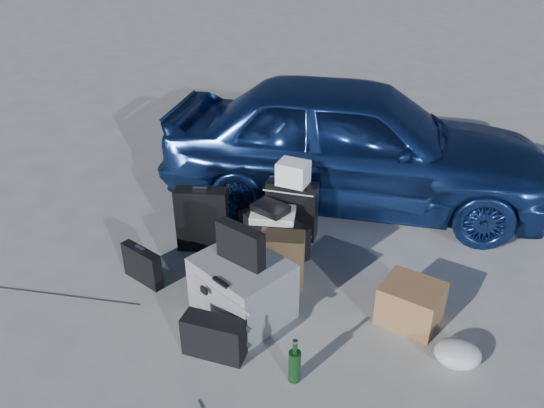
{
  "coord_description": "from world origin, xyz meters",
  "views": [
    {
      "loc": [
        1.69,
        -2.48,
        2.6
      ],
      "look_at": [
        -0.11,
        0.85,
        0.48
      ],
      "focal_mm": 35.0,
      "sensor_mm": 36.0,
      "label": 1
    }
  ],
  "objects_px": {
    "cardboard_box": "(411,303)",
    "duffel_bag": "(274,235)",
    "green_bottle": "(295,361)",
    "car": "(354,142)",
    "pelican_case": "(243,288)",
    "suitcase_left": "(202,219)",
    "suitcase_right": "(292,209)",
    "briefcase": "(142,265)"
  },
  "relations": [
    {
      "from": "cardboard_box",
      "to": "duffel_bag",
      "type": "bearing_deg",
      "value": 165.86
    },
    {
      "from": "cardboard_box",
      "to": "green_bottle",
      "type": "height_order",
      "value": "green_bottle"
    },
    {
      "from": "car",
      "to": "pelican_case",
      "type": "bearing_deg",
      "value": 162.77
    },
    {
      "from": "suitcase_left",
      "to": "cardboard_box",
      "type": "height_order",
      "value": "suitcase_left"
    },
    {
      "from": "car",
      "to": "suitcase_right",
      "type": "height_order",
      "value": "car"
    },
    {
      "from": "cardboard_box",
      "to": "green_bottle",
      "type": "relative_size",
      "value": 1.29
    },
    {
      "from": "suitcase_left",
      "to": "cardboard_box",
      "type": "relative_size",
      "value": 1.41
    },
    {
      "from": "duffel_bag",
      "to": "green_bottle",
      "type": "distance_m",
      "value": 1.45
    },
    {
      "from": "car",
      "to": "pelican_case",
      "type": "height_order",
      "value": "car"
    },
    {
      "from": "suitcase_left",
      "to": "pelican_case",
      "type": "bearing_deg",
      "value": -61.87
    },
    {
      "from": "cardboard_box",
      "to": "briefcase",
      "type": "bearing_deg",
      "value": -164.61
    },
    {
      "from": "pelican_case",
      "to": "suitcase_right",
      "type": "xyz_separation_m",
      "value": [
        -0.17,
        1.12,
        0.04
      ]
    },
    {
      "from": "briefcase",
      "to": "duffel_bag",
      "type": "height_order",
      "value": "duffel_bag"
    },
    {
      "from": "duffel_bag",
      "to": "pelican_case",
      "type": "bearing_deg",
      "value": -58.04
    },
    {
      "from": "pelican_case",
      "to": "suitcase_left",
      "type": "height_order",
      "value": "suitcase_left"
    },
    {
      "from": "briefcase",
      "to": "green_bottle",
      "type": "relative_size",
      "value": 1.22
    },
    {
      "from": "car",
      "to": "suitcase_right",
      "type": "xyz_separation_m",
      "value": [
        -0.21,
        -0.91,
        -0.36
      ]
    },
    {
      "from": "pelican_case",
      "to": "cardboard_box",
      "type": "bearing_deg",
      "value": 41.98
    },
    {
      "from": "suitcase_right",
      "to": "duffel_bag",
      "type": "xyz_separation_m",
      "value": [
        -0.02,
        -0.29,
        -0.11
      ]
    },
    {
      "from": "briefcase",
      "to": "cardboard_box",
      "type": "relative_size",
      "value": 0.95
    },
    {
      "from": "car",
      "to": "cardboard_box",
      "type": "distance_m",
      "value": 1.91
    },
    {
      "from": "pelican_case",
      "to": "suitcase_right",
      "type": "distance_m",
      "value": 1.13
    },
    {
      "from": "suitcase_right",
      "to": "green_bottle",
      "type": "distance_m",
      "value": 1.7
    },
    {
      "from": "car",
      "to": "suitcase_right",
      "type": "distance_m",
      "value": 1.0
    },
    {
      "from": "pelican_case",
      "to": "duffel_bag",
      "type": "bearing_deg",
      "value": 120.12
    },
    {
      "from": "car",
      "to": "cardboard_box",
      "type": "height_order",
      "value": "car"
    },
    {
      "from": "car",
      "to": "briefcase",
      "type": "height_order",
      "value": "car"
    },
    {
      "from": "suitcase_right",
      "to": "car",
      "type": "bearing_deg",
      "value": 64.8
    },
    {
      "from": "briefcase",
      "to": "suitcase_right",
      "type": "relative_size",
      "value": 0.71
    },
    {
      "from": "green_bottle",
      "to": "briefcase",
      "type": "bearing_deg",
      "value": 167.11
    },
    {
      "from": "pelican_case",
      "to": "briefcase",
      "type": "xyz_separation_m",
      "value": [
        -0.9,
        -0.04,
        -0.08
      ]
    },
    {
      "from": "green_bottle",
      "to": "suitcase_right",
      "type": "bearing_deg",
      "value": 117.19
    },
    {
      "from": "suitcase_left",
      "to": "cardboard_box",
      "type": "xyz_separation_m",
      "value": [
        1.84,
        -0.08,
        -0.13
      ]
    },
    {
      "from": "car",
      "to": "suitcase_left",
      "type": "relative_size",
      "value": 6.44
    },
    {
      "from": "suitcase_left",
      "to": "green_bottle",
      "type": "height_order",
      "value": "suitcase_left"
    },
    {
      "from": "green_bottle",
      "to": "pelican_case",
      "type": "bearing_deg",
      "value": 147.47
    },
    {
      "from": "suitcase_left",
      "to": "suitcase_right",
      "type": "distance_m",
      "value": 0.8
    },
    {
      "from": "suitcase_left",
      "to": "green_bottle",
      "type": "relative_size",
      "value": 1.82
    },
    {
      "from": "pelican_case",
      "to": "suitcase_left",
      "type": "xyz_separation_m",
      "value": [
        -0.75,
        0.58,
        0.06
      ]
    },
    {
      "from": "duffel_bag",
      "to": "briefcase",
      "type": "bearing_deg",
      "value": -110.22
    },
    {
      "from": "cardboard_box",
      "to": "green_bottle",
      "type": "bearing_deg",
      "value": -118.27
    },
    {
      "from": "cardboard_box",
      "to": "suitcase_right",
      "type": "bearing_deg",
      "value": 153.83
    }
  ]
}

